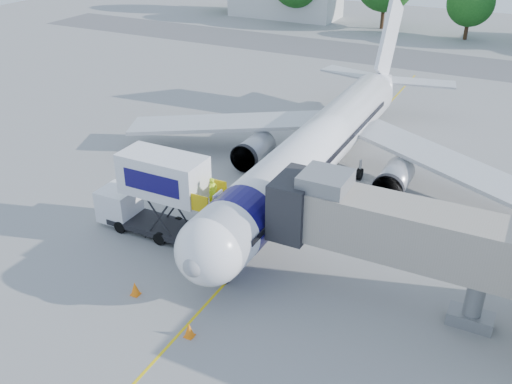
% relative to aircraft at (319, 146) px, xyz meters
% --- Properties ---
extents(ground, '(160.00, 160.00, 0.00)m').
position_rel_aircraft_xyz_m(ground, '(0.00, -4.12, -2.95)').
color(ground, gray).
rests_on(ground, ground).
extents(guidance_line, '(0.15, 70.00, 0.01)m').
position_rel_aircraft_xyz_m(guidance_line, '(0.00, -4.12, -2.94)').
color(guidance_line, yellow).
rests_on(guidance_line, ground).
extents(taxiway_strip, '(120.00, 10.00, 0.01)m').
position_rel_aircraft_xyz_m(taxiway_strip, '(0.00, 37.88, -2.94)').
color(taxiway_strip, '#59595B').
rests_on(taxiway_strip, ground).
extents(aircraft, '(34.17, 37.73, 11.35)m').
position_rel_aircraft_xyz_m(aircraft, '(0.00, 0.00, 0.00)').
color(aircraft, white).
rests_on(aircraft, ground).
extents(jet_bridge, '(13.90, 3.20, 6.60)m').
position_rel_aircraft_xyz_m(jet_bridge, '(7.99, -11.12, 1.39)').
color(jet_bridge, gray).
rests_on(jet_bridge, ground).
extents(catering_hiloader, '(8.50, 2.44, 5.50)m').
position_rel_aircraft_xyz_m(catering_hiloader, '(-6.27, -11.12, -0.19)').
color(catering_hiloader, black).
rests_on(catering_hiloader, ground).
extents(safety_cone_a, '(0.50, 0.50, 0.79)m').
position_rel_aircraft_xyz_m(safety_cone_a, '(0.54, -18.20, -2.57)').
color(safety_cone_a, orange).
rests_on(safety_cone_a, ground).
extents(safety_cone_b, '(0.51, 0.51, 0.80)m').
position_rel_aircraft_xyz_m(safety_cone_b, '(-3.79, -16.78, -2.56)').
color(safety_cone_b, orange).
rests_on(safety_cone_b, ground).
extents(outbuilding_left, '(18.40, 8.40, 5.30)m').
position_rel_aircraft_xyz_m(outbuilding_left, '(-28.00, 55.88, -0.29)').
color(outbuilding_left, silver).
rests_on(outbuilding_left, ground).
extents(tree_d, '(6.62, 6.62, 8.45)m').
position_rel_aircraft_xyz_m(tree_d, '(2.19, 52.23, 2.17)').
color(tree_d, '#382314').
rests_on(tree_d, ground).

